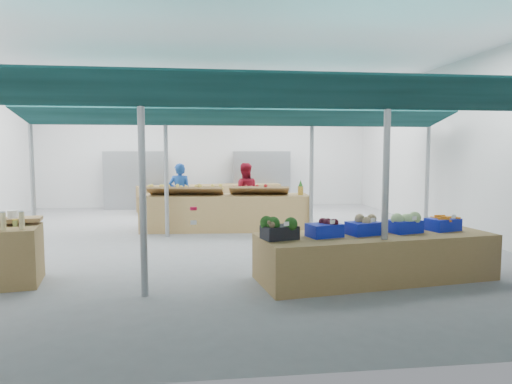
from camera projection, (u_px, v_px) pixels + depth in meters
floor at (210, 240)px, 10.49m from camera, size 13.00×13.00×0.00m
hall at (208, 127)px, 11.67m from camera, size 13.00×13.00×13.00m
pole_grid at (251, 163)px, 8.69m from camera, size 10.00×4.60×3.00m
awnings at (251, 111)px, 8.60m from camera, size 9.50×7.08×0.30m
back_shelving_left at (135, 181)px, 16.03m from camera, size 2.00×0.50×2.00m
back_shelving_right at (261, 180)px, 16.57m from camera, size 2.00×0.50×2.00m
veg_counter at (375, 256)px, 7.25m from camera, size 3.86×1.77×0.72m
fruit_counter at (226, 213)px, 11.72m from camera, size 4.31×1.30×0.91m
far_counter at (210, 198)px, 15.67m from camera, size 4.97×2.15×0.88m
vendor_left at (180, 194)px, 12.63m from camera, size 0.65×0.45×1.70m
vendor_right at (245, 193)px, 12.85m from camera, size 0.87×0.70×1.70m
crate_broccoli at (280, 229)px, 6.78m from camera, size 0.58×0.48×0.35m
crate_beets at (324, 228)px, 6.97m from camera, size 0.58×0.48×0.29m
crate_celeriac at (364, 225)px, 7.15m from camera, size 0.58×0.48×0.31m
crate_cabbage at (404, 223)px, 7.34m from camera, size 0.58×0.48×0.35m
crate_carrots at (443, 224)px, 7.53m from camera, size 0.58×0.48×0.29m
sparrow at (272, 224)px, 6.61m from camera, size 0.12×0.09×0.11m
pole_ribbon at (193, 210)px, 7.40m from camera, size 0.12×0.12×0.28m
apple_heap_yellow at (185, 189)px, 11.51m from camera, size 1.98×0.95×0.27m
apple_heap_red at (259, 189)px, 11.61m from camera, size 1.58×0.90×0.27m
pineapple at (301, 188)px, 11.67m from camera, size 0.14×0.14×0.39m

